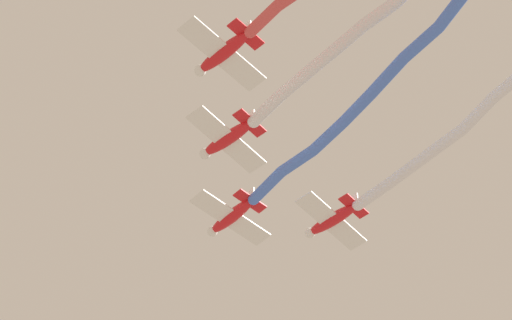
{
  "coord_description": "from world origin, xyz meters",
  "views": [
    {
      "loc": [
        -16.43,
        59.46,
        4.33
      ],
      "look_at": [
        -0.36,
        9.48,
        64.34
      ],
      "focal_mm": 78.69,
      "sensor_mm": 36.0,
      "label": 1
    }
  ],
  "objects_px": {
    "airplane_left_wing": "(227,139)",
    "airplane_slot": "(223,53)",
    "airplane_right_wing": "(332,220)",
    "airplane_lead": "(231,217)"
  },
  "relations": [
    {
      "from": "airplane_left_wing",
      "to": "airplane_right_wing",
      "type": "relative_size",
      "value": 1.0
    },
    {
      "from": "airplane_lead",
      "to": "airplane_slot",
      "type": "bearing_deg",
      "value": 135.85
    },
    {
      "from": "airplane_right_wing",
      "to": "airplane_slot",
      "type": "distance_m",
      "value": 17.67
    },
    {
      "from": "airplane_lead",
      "to": "airplane_left_wing",
      "type": "distance_m",
      "value": 7.6
    },
    {
      "from": "airplane_lead",
      "to": "airplane_left_wing",
      "type": "xyz_separation_m",
      "value": [
        -2.17,
        7.28,
        0.0
      ]
    },
    {
      "from": "airplane_slot",
      "to": "airplane_right_wing",
      "type": "bearing_deg",
      "value": -73.24
    },
    {
      "from": "airplane_right_wing",
      "to": "airplane_slot",
      "type": "height_order",
      "value": "airplane_right_wing"
    },
    {
      "from": "airplane_lead",
      "to": "airplane_right_wing",
      "type": "relative_size",
      "value": 0.98
    },
    {
      "from": "airplane_left_wing",
      "to": "airplane_slot",
      "type": "relative_size",
      "value": 1.01
    },
    {
      "from": "airplane_lead",
      "to": "airplane_right_wing",
      "type": "distance_m",
      "value": 7.59
    }
  ]
}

